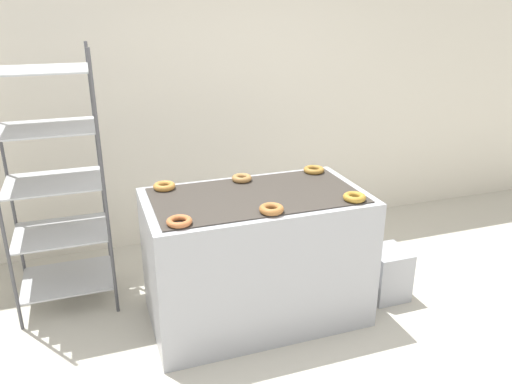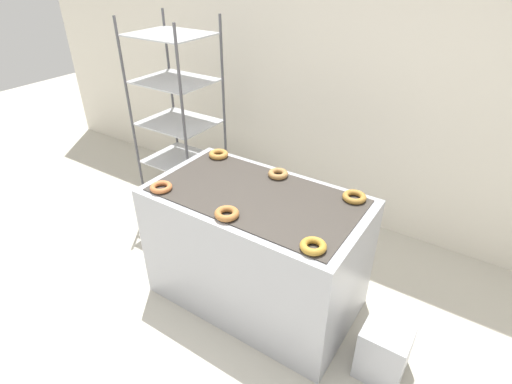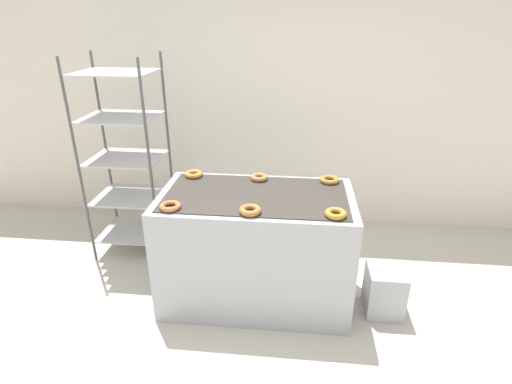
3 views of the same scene
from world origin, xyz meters
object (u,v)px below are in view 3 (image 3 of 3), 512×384
fryer_machine (256,247)px  donut_near_center (250,210)px  donut_near_right (336,214)px  baking_rack_cart (127,158)px  donut_far_center (259,177)px  donut_far_right (329,180)px  donut_near_left (170,206)px  glaze_bin (384,291)px  donut_far_left (194,174)px

fryer_machine → donut_near_center: (-0.01, -0.31, 0.49)m
donut_near_center → donut_near_right: (0.58, 0.01, -0.00)m
baking_rack_cart → donut_near_right: size_ratio=12.68×
baking_rack_cart → donut_near_center: size_ratio=12.33×
fryer_machine → donut_near_center: 0.58m
donut_far_center → donut_far_right: size_ratio=0.93×
baking_rack_cart → donut_far_center: size_ratio=13.08×
donut_near_left → donut_far_center: 0.83m
baking_rack_cart → glaze_bin: (2.31, -0.73, -0.76)m
baking_rack_cart → donut_far_right: 1.88m
donut_near_center → donut_far_left: 0.83m
fryer_machine → donut_near_left: donut_near_left is taller
donut_far_left → donut_far_center: same height
baking_rack_cart → glaze_bin: bearing=-17.6°
fryer_machine → donut_far_right: size_ratio=9.58×
baking_rack_cart → donut_near_center: (1.27, -0.95, 0.00)m
donut_far_right → glaze_bin: bearing=-41.0°
baking_rack_cart → glaze_bin: size_ratio=4.84×
glaze_bin → donut_near_center: 1.31m
fryer_machine → glaze_bin: size_ratio=3.82×
baking_rack_cart → donut_far_center: baking_rack_cart is taller
baking_rack_cart → donut_near_left: bearing=-53.0°
donut_near_left → donut_far_center: donut_far_center is taller
donut_near_left → donut_near_right: (1.15, 0.00, 0.00)m
baking_rack_cart → donut_far_left: size_ratio=12.45×
glaze_bin → donut_far_center: (-1.03, 0.39, 0.76)m
fryer_machine → donut_near_right: (0.57, -0.30, 0.49)m
baking_rack_cart → donut_far_center: 1.32m
donut_near_right → donut_far_left: 1.29m
donut_near_center → donut_far_left: size_ratio=1.01×
donut_near_right → donut_far_right: (-0.00, 0.61, -0.00)m
donut_far_center → donut_far_right: (0.57, 0.01, -0.00)m
donut_near_left → donut_near_center: donut_near_center is taller
donut_near_center → donut_near_right: 0.58m
baking_rack_cart → donut_near_left: size_ratio=12.49×
donut_near_center → donut_near_right: bearing=1.1°
donut_near_right → donut_far_right: bearing=90.3°
donut_near_left → donut_far_left: size_ratio=1.00×
baking_rack_cart → donut_near_right: (1.85, -0.94, -0.00)m
donut_far_left → donut_far_center: bearing=-1.6°
donut_far_right → baking_rack_cart: bearing=169.8°
glaze_bin → donut_far_center: size_ratio=2.70×
donut_far_left → donut_far_right: bearing=-0.4°
glaze_bin → donut_near_left: donut_near_left is taller
donut_far_right → donut_near_right: bearing=-89.7°
donut_near_left → donut_far_left: donut_far_left is taller
donut_near_center → donut_near_left: bearing=178.9°
donut_far_center → donut_near_right: bearing=-45.9°
glaze_bin → donut_far_center: bearing=159.2°
donut_near_left → donut_near_center: bearing=-1.1°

